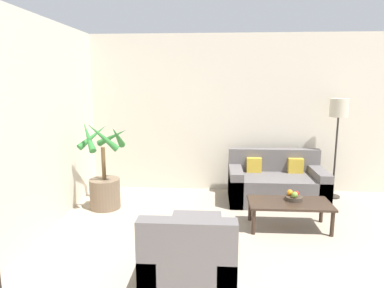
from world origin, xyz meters
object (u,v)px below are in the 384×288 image
at_px(floor_lamp, 338,115).
at_px(ottoman, 196,233).
at_px(orange_fruit, 290,192).
at_px(coffee_table, 289,205).
at_px(potted_palm, 105,181).
at_px(armchair, 190,267).
at_px(fruit_bowl, 294,198).
at_px(apple_green, 295,195).
at_px(apple_red, 296,193).
at_px(sofa_loveseat, 276,184).

relative_size(floor_lamp, ottoman, 2.85).
bearing_deg(orange_fruit, coffee_table, -101.05).
bearing_deg(ottoman, potted_palm, 140.41).
distance_m(floor_lamp, armchair, 3.72).
xyz_separation_m(fruit_bowl, ottoman, (-1.25, -0.72, -0.20)).
height_order(potted_palm, armchair, potted_palm).
height_order(floor_lamp, apple_green, floor_lamp).
relative_size(coffee_table, fruit_bowl, 4.64).
height_order(apple_red, apple_green, apple_green).
height_order(apple_red, armchair, armchair).
relative_size(orange_fruit, ottoman, 0.14).
bearing_deg(fruit_bowl, armchair, -128.57).
bearing_deg(coffee_table, apple_red, 41.90).
bearing_deg(potted_palm, fruit_bowl, -10.16).
bearing_deg(apple_green, sofa_loveseat, 93.18).
bearing_deg(apple_red, coffee_table, -138.10).
xyz_separation_m(apple_red, armchair, (-1.30, -1.60, -0.18)).
height_order(potted_palm, ottoman, potted_palm).
xyz_separation_m(fruit_bowl, apple_green, (-0.00, -0.06, 0.07)).
bearing_deg(fruit_bowl, potted_palm, 169.84).
height_order(sofa_loveseat, orange_fruit, sofa_loveseat).
distance_m(potted_palm, apple_green, 2.76).
bearing_deg(coffee_table, apple_green, 15.20).
bearing_deg(potted_palm, ottoman, -39.59).
xyz_separation_m(sofa_loveseat, ottoman, (-1.19, -1.68, -0.09)).
xyz_separation_m(floor_lamp, orange_fruit, (-0.97, -1.18, -0.93)).
height_order(orange_fruit, armchair, armchair).
relative_size(fruit_bowl, orange_fruit, 2.86).
relative_size(coffee_table, orange_fruit, 13.25).
relative_size(sofa_loveseat, coffee_table, 1.41).
distance_m(apple_red, armchair, 2.07).
distance_m(floor_lamp, orange_fruit, 1.79).
bearing_deg(armchair, ottoman, 89.08).
height_order(apple_red, ottoman, apple_red).
distance_m(floor_lamp, coffee_table, 1.94).
bearing_deg(apple_green, floor_lamp, 53.85).
bearing_deg(orange_fruit, sofa_loveseat, 90.89).
distance_m(potted_palm, sofa_loveseat, 2.69).
distance_m(sofa_loveseat, armchair, 2.83).
bearing_deg(fruit_bowl, orange_fruit, 145.43).
bearing_deg(floor_lamp, sofa_loveseat, -166.03).
bearing_deg(orange_fruit, potted_palm, 170.35).
distance_m(potted_palm, coffee_table, 2.70).
bearing_deg(armchair, fruit_bowl, 51.43).
bearing_deg(floor_lamp, potted_palm, -168.67).
xyz_separation_m(floor_lamp, armchair, (-2.19, -2.80, -1.11)).
bearing_deg(apple_green, coffee_table, -164.80).
relative_size(potted_palm, armchair, 1.62).
bearing_deg(ottoman, coffee_table, 28.42).
bearing_deg(apple_red, floor_lamp, 53.37).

